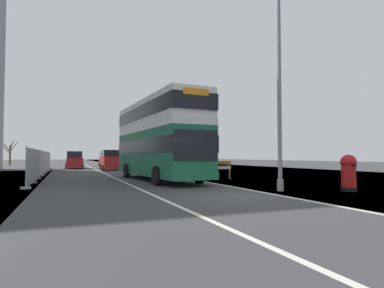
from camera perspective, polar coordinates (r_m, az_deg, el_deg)
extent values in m
cube|color=#38383A|center=(12.22, 8.05, -9.55)|extent=(140.00, 280.00, 0.10)
cube|color=#B2AFA8|center=(13.12, 14.51, -8.79)|extent=(0.24, 196.00, 0.01)
cube|color=silver|center=(11.10, -4.88, -10.07)|extent=(0.16, 168.00, 0.01)
cube|color=#196042|center=(20.34, -6.14, -1.65)|extent=(3.20, 11.11, 2.72)
cube|color=white|center=(20.41, -6.12, 2.73)|extent=(3.20, 11.11, 0.40)
cube|color=white|center=(20.51, -6.11, 5.40)|extent=(3.17, 11.00, 1.52)
cube|color=black|center=(20.34, -6.14, -0.50)|extent=(3.23, 11.22, 0.87)
cube|color=black|center=(20.51, -6.11, 5.40)|extent=(3.22, 11.17, 0.84)
cube|color=black|center=(15.26, 0.74, -0.21)|extent=(2.28, 0.21, 1.49)
cube|color=orange|center=(15.57, 0.74, 9.39)|extent=(1.36, 0.15, 0.32)
cube|color=#196042|center=(20.36, -6.15, -4.97)|extent=(3.23, 11.22, 0.36)
cylinder|color=black|center=(16.75, -6.30, -5.67)|extent=(0.37, 1.02, 1.00)
cylinder|color=black|center=(17.72, 1.33, -5.49)|extent=(0.37, 1.02, 1.00)
cylinder|color=black|center=(22.90, -11.61, -4.70)|extent=(0.37, 1.02, 1.00)
cylinder|color=black|center=(23.61, -5.74, -4.66)|extent=(0.37, 1.02, 1.00)
cylinder|color=gray|center=(14.71, 15.40, 9.74)|extent=(0.18, 0.18, 9.08)
cylinder|color=gray|center=(14.45, 15.57, -7.15)|extent=(0.29, 0.29, 0.50)
cylinder|color=black|center=(15.50, 26.34, -7.26)|extent=(0.65, 0.65, 0.18)
cylinder|color=red|center=(15.45, 26.30, -4.94)|extent=(0.60, 0.60, 1.08)
sphere|color=red|center=(15.43, 26.27, -2.94)|extent=(0.67, 0.67, 0.67)
cube|color=black|center=(15.23, 27.14, -3.47)|extent=(0.22, 0.03, 0.07)
cube|color=orange|center=(20.92, 4.96, -3.37)|extent=(1.61, 0.16, 0.20)
cube|color=white|center=(20.93, 4.96, -4.24)|extent=(1.61, 0.16, 0.20)
cube|color=orange|center=(20.66, 3.12, -4.90)|extent=(0.07, 0.07, 1.09)
cube|color=black|center=(20.69, 3.12, -6.29)|extent=(0.16, 0.45, 0.08)
cube|color=orange|center=(21.24, 6.75, -4.81)|extent=(0.07, 0.07, 1.09)
cube|color=black|center=(21.27, 6.76, -6.17)|extent=(0.16, 0.45, 0.08)
cube|color=#A8AAAD|center=(18.18, -27.09, -3.63)|extent=(0.04, 3.26, 1.87)
cube|color=#A8AAAD|center=(21.57, -26.24, -3.38)|extent=(0.04, 3.26, 1.87)
cube|color=#A8AAAD|center=(24.96, -25.63, -3.20)|extent=(0.04, 3.26, 1.87)
cube|color=#A8AAAD|center=(28.35, -25.16, -3.06)|extent=(0.04, 3.26, 1.87)
cube|color=#A8AAAD|center=(31.74, -24.80, -2.95)|extent=(0.04, 3.26, 1.87)
cube|color=#A8AAAD|center=(35.14, -24.50, -2.87)|extent=(0.04, 3.26, 1.87)
cube|color=#A8AAAD|center=(38.54, -24.26, -2.79)|extent=(0.04, 3.26, 1.87)
cylinder|color=#939699|center=(16.49, -27.64, -3.79)|extent=(0.06, 0.06, 1.97)
cube|color=gray|center=(16.55, -27.70, -7.00)|extent=(0.44, 0.20, 0.12)
cylinder|color=#939699|center=(19.87, -26.63, -3.50)|extent=(0.06, 0.06, 1.97)
cube|color=gray|center=(19.92, -26.68, -6.16)|extent=(0.44, 0.20, 0.12)
cylinder|color=#939699|center=(23.26, -25.91, -3.29)|extent=(0.06, 0.06, 1.97)
cube|color=gray|center=(23.30, -25.95, -5.56)|extent=(0.44, 0.20, 0.12)
cylinder|color=#939699|center=(26.65, -25.38, -3.13)|extent=(0.06, 0.06, 1.97)
cube|color=gray|center=(26.69, -25.41, -5.12)|extent=(0.44, 0.20, 0.12)
cylinder|color=#939699|center=(30.05, -24.97, -3.01)|extent=(0.06, 0.06, 1.97)
cube|color=gray|center=(30.08, -25.00, -4.77)|extent=(0.44, 0.20, 0.12)
cylinder|color=#939699|center=(33.44, -24.64, -2.91)|extent=(0.06, 0.06, 1.97)
cube|color=gray|center=(33.47, -24.67, -4.49)|extent=(0.44, 0.20, 0.12)
cylinder|color=#939699|center=(36.84, -24.37, -2.83)|extent=(0.06, 0.06, 1.97)
cube|color=gray|center=(36.86, -24.40, -4.27)|extent=(0.44, 0.20, 0.12)
cylinder|color=#939699|center=(40.23, -24.15, -2.76)|extent=(0.06, 0.06, 1.97)
cube|color=gray|center=(40.26, -24.17, -4.08)|extent=(0.44, 0.20, 0.12)
cube|color=maroon|center=(35.46, -14.41, -3.23)|extent=(1.75, 3.94, 1.31)
cube|color=black|center=(35.45, -14.39, -1.62)|extent=(1.61, 2.17, 0.69)
cylinder|color=black|center=(36.80, -13.30, -4.04)|extent=(0.20, 0.60, 0.60)
cylinder|color=black|center=(36.59, -16.03, -4.02)|extent=(0.20, 0.60, 0.60)
cylinder|color=black|center=(34.39, -12.70, -4.17)|extent=(0.20, 0.60, 0.60)
cylinder|color=black|center=(34.16, -15.62, -4.16)|extent=(0.20, 0.60, 0.60)
cube|color=maroon|center=(41.48, -20.38, -3.15)|extent=(1.87, 4.57, 1.10)
cube|color=black|center=(41.47, -20.36, -1.82)|extent=(1.72, 2.52, 0.82)
cylinder|color=black|center=(42.94, -19.18, -3.70)|extent=(0.20, 0.60, 0.60)
cylinder|color=black|center=(42.89, -21.68, -3.67)|extent=(0.20, 0.60, 0.60)
cylinder|color=black|center=(40.11, -19.00, -3.82)|extent=(0.20, 0.60, 0.60)
cylinder|color=black|center=(40.06, -21.68, -3.78)|extent=(0.20, 0.60, 0.60)
cube|color=maroon|center=(49.48, -15.16, -2.89)|extent=(1.72, 4.58, 1.35)
cube|color=black|center=(49.48, -15.15, -1.70)|extent=(1.58, 2.52, 0.71)
cylinder|color=black|center=(51.00, -14.39, -3.50)|extent=(0.20, 0.60, 0.60)
cylinder|color=black|center=(50.81, -16.31, -3.48)|extent=(0.20, 0.60, 0.60)
cylinder|color=black|center=(48.19, -13.96, -3.58)|extent=(0.20, 0.60, 0.60)
cylinder|color=black|center=(47.99, -15.99, -3.57)|extent=(0.20, 0.60, 0.60)
cylinder|color=#4C3D2D|center=(62.45, -29.87, -1.76)|extent=(0.28, 0.28, 3.35)
cylinder|color=#4C3D2D|center=(62.47, -29.29, -0.39)|extent=(1.27, 0.26, 1.78)
cylinder|color=#4C3D2D|center=(63.07, -29.72, -0.58)|extent=(0.23, 1.32, 1.41)
cylinder|color=#4C3D2D|center=(62.95, -30.30, -0.58)|extent=(1.28, 0.97, 1.50)
cylinder|color=#4C3D2D|center=(62.15, -30.51, -0.73)|extent=(1.45, 0.97, 1.75)
cylinder|color=#4C3D2D|center=(61.87, -29.57, 0.10)|extent=(0.87, 1.27, 1.19)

